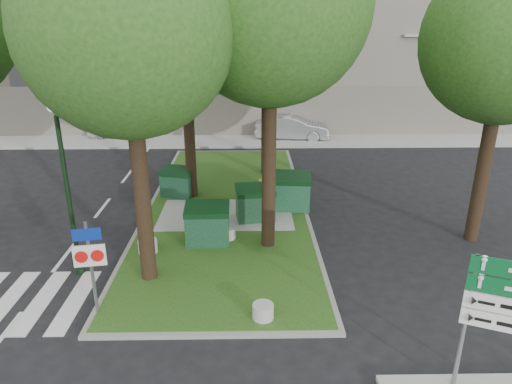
{
  "coord_description": "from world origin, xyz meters",
  "views": [
    {
      "loc": [
        1.37,
        -8.99,
        7.03
      ],
      "look_at": [
        1.6,
        4.38,
        2.0
      ],
      "focal_mm": 32.0,
      "sensor_mm": 36.0,
      "label": 1
    }
  ],
  "objects_px": {
    "tree_median_mid": "(186,22)",
    "bollard_right": "(263,311)",
    "bollard_mid": "(228,233)",
    "dumpster_d": "(290,191)",
    "litter_bin": "(264,188)",
    "directional_sign": "(506,309)",
    "dumpster_c": "(255,203)",
    "traffic_sign_pole": "(90,257)",
    "tree_street_right": "(512,23)",
    "car_silver": "(292,128)",
    "tree_median_near_left": "(129,8)",
    "dumpster_b": "(208,224)",
    "street_lamp": "(64,168)",
    "bollard_left": "(148,246)",
    "car_white": "(119,129)",
    "dumpster_a": "(178,182)"
  },
  "relations": [
    {
      "from": "tree_median_mid",
      "to": "bollard_right",
      "type": "height_order",
      "value": "tree_median_mid"
    },
    {
      "from": "bollard_mid",
      "to": "dumpster_d",
      "type": "bearing_deg",
      "value": 48.24
    },
    {
      "from": "litter_bin",
      "to": "directional_sign",
      "type": "relative_size",
      "value": 0.25
    },
    {
      "from": "dumpster_c",
      "to": "traffic_sign_pole",
      "type": "relative_size",
      "value": 0.59
    },
    {
      "from": "tree_street_right",
      "to": "car_silver",
      "type": "height_order",
      "value": "tree_street_right"
    },
    {
      "from": "traffic_sign_pole",
      "to": "bollard_right",
      "type": "bearing_deg",
      "value": -14.4
    },
    {
      "from": "tree_median_near_left",
      "to": "dumpster_b",
      "type": "distance_m",
      "value": 7.03
    },
    {
      "from": "tree_street_right",
      "to": "street_lamp",
      "type": "distance_m",
      "value": 13.45
    },
    {
      "from": "dumpster_b",
      "to": "bollard_left",
      "type": "height_order",
      "value": "dumpster_b"
    },
    {
      "from": "tree_median_near_left",
      "to": "street_lamp",
      "type": "xyz_separation_m",
      "value": [
        -2.26,
        0.42,
        -4.05
      ]
    },
    {
      "from": "tree_median_near_left",
      "to": "directional_sign",
      "type": "bearing_deg",
      "value": -31.31
    },
    {
      "from": "litter_bin",
      "to": "car_white",
      "type": "bearing_deg",
      "value": 129.71
    },
    {
      "from": "dumpster_c",
      "to": "bollard_mid",
      "type": "height_order",
      "value": "dumpster_c"
    },
    {
      "from": "bollard_left",
      "to": "dumpster_a",
      "type": "bearing_deg",
      "value": 87.14
    },
    {
      "from": "dumpster_c",
      "to": "traffic_sign_pole",
      "type": "distance_m",
      "value": 7.04
    },
    {
      "from": "dumpster_c",
      "to": "dumpster_b",
      "type": "bearing_deg",
      "value": -138.45
    },
    {
      "from": "tree_median_near_left",
      "to": "bollard_right",
      "type": "relative_size",
      "value": 19.92
    },
    {
      "from": "litter_bin",
      "to": "directional_sign",
      "type": "distance_m",
      "value": 11.72
    },
    {
      "from": "dumpster_a",
      "to": "directional_sign",
      "type": "distance_m",
      "value": 13.51
    },
    {
      "from": "tree_median_near_left",
      "to": "dumpster_b",
      "type": "xyz_separation_m",
      "value": [
        1.42,
        2.12,
        -6.55
      ]
    },
    {
      "from": "dumpster_a",
      "to": "directional_sign",
      "type": "relative_size",
      "value": 0.51
    },
    {
      "from": "tree_street_right",
      "to": "dumpster_a",
      "type": "bearing_deg",
      "value": 159.58
    },
    {
      "from": "dumpster_a",
      "to": "traffic_sign_pole",
      "type": "height_order",
      "value": "traffic_sign_pole"
    },
    {
      "from": "bollard_left",
      "to": "traffic_sign_pole",
      "type": "relative_size",
      "value": 0.23
    },
    {
      "from": "tree_median_near_left",
      "to": "traffic_sign_pole",
      "type": "relative_size",
      "value": 4.08
    },
    {
      "from": "tree_median_mid",
      "to": "car_white",
      "type": "relative_size",
      "value": 2.63
    },
    {
      "from": "bollard_left",
      "to": "street_lamp",
      "type": "bearing_deg",
      "value": -151.19
    },
    {
      "from": "bollard_left",
      "to": "bollard_right",
      "type": "bearing_deg",
      "value": -44.5
    },
    {
      "from": "traffic_sign_pole",
      "to": "tree_street_right",
      "type": "bearing_deg",
      "value": 10.63
    },
    {
      "from": "tree_median_near_left",
      "to": "car_silver",
      "type": "relative_size",
      "value": 2.3
    },
    {
      "from": "traffic_sign_pole",
      "to": "car_white",
      "type": "bearing_deg",
      "value": 93.9
    },
    {
      "from": "tree_street_right",
      "to": "dumpster_b",
      "type": "bearing_deg",
      "value": -177.62
    },
    {
      "from": "street_lamp",
      "to": "car_silver",
      "type": "distance_m",
      "value": 18.1
    },
    {
      "from": "tree_street_right",
      "to": "car_white",
      "type": "distance_m",
      "value": 22.4
    },
    {
      "from": "bollard_left",
      "to": "bollard_right",
      "type": "xyz_separation_m",
      "value": [
        3.55,
        -3.49,
        -0.03
      ]
    },
    {
      "from": "bollard_left",
      "to": "traffic_sign_pole",
      "type": "xyz_separation_m",
      "value": [
        -0.66,
        -3.1,
        1.32
      ]
    },
    {
      "from": "dumpster_b",
      "to": "litter_bin",
      "type": "xyz_separation_m",
      "value": [
        2.0,
        4.19,
        -0.29
      ]
    },
    {
      "from": "street_lamp",
      "to": "car_white",
      "type": "bearing_deg",
      "value": 100.8
    },
    {
      "from": "dumpster_b",
      "to": "dumpster_c",
      "type": "height_order",
      "value": "dumpster_b"
    },
    {
      "from": "dumpster_d",
      "to": "dumpster_b",
      "type": "bearing_deg",
      "value": -130.67
    },
    {
      "from": "dumpster_a",
      "to": "litter_bin",
      "type": "xyz_separation_m",
      "value": [
        3.6,
        -0.16,
        -0.22
      ]
    },
    {
      "from": "street_lamp",
      "to": "directional_sign",
      "type": "distance_m",
      "value": 11.02
    },
    {
      "from": "tree_street_right",
      "to": "litter_bin",
      "type": "distance_m",
      "value": 10.34
    },
    {
      "from": "tree_street_right",
      "to": "directional_sign",
      "type": "xyz_separation_m",
      "value": [
        -3.01,
        -7.06,
        -4.9
      ]
    },
    {
      "from": "tree_median_mid",
      "to": "car_white",
      "type": "height_order",
      "value": "tree_median_mid"
    },
    {
      "from": "tree_median_near_left",
      "to": "traffic_sign_pole",
      "type": "bearing_deg",
      "value": -123.02
    },
    {
      "from": "car_white",
      "to": "dumpster_c",
      "type": "bearing_deg",
      "value": -140.31
    },
    {
      "from": "litter_bin",
      "to": "bollard_left",
      "type": "bearing_deg",
      "value": -128.24
    },
    {
      "from": "dumpster_b",
      "to": "bollard_mid",
      "type": "height_order",
      "value": "dumpster_b"
    },
    {
      "from": "dumpster_d",
      "to": "bollard_right",
      "type": "xyz_separation_m",
      "value": [
        -1.29,
        -7.09,
        -0.5
      ]
    }
  ]
}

